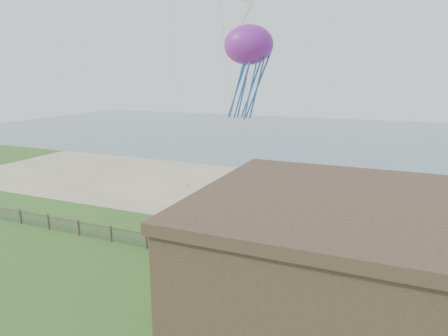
{
  "coord_description": "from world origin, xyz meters",
  "views": [
    {
      "loc": [
        12.06,
        -15.46,
        11.68
      ],
      "look_at": [
        2.0,
        8.0,
        5.77
      ],
      "focal_mm": 32.0,
      "sensor_mm": 36.0,
      "label": 1
    }
  ],
  "objects": [
    {
      "name": "ground",
      "position": [
        0.0,
        0.0,
        0.0
      ],
      "size": [
        160.0,
        160.0,
        0.0
      ],
      "primitive_type": "plane",
      "color": "#3A6221",
      "rests_on": "ground"
    },
    {
      "name": "sand_beach",
      "position": [
        0.0,
        22.0,
        0.0
      ],
      "size": [
        72.0,
        20.0,
        0.02
      ],
      "primitive_type": "cube",
      "color": "tan",
      "rests_on": "ground"
    },
    {
      "name": "motel_deck",
      "position": [
        13.0,
        5.0,
        0.25
      ],
      "size": [
        15.0,
        2.0,
        0.5
      ],
      "primitive_type": "cube",
      "color": "brown",
      "rests_on": "ground"
    },
    {
      "name": "picnic_table",
      "position": [
        5.08,
        3.8,
        0.37
      ],
      "size": [
        1.88,
        1.5,
        0.74
      ],
      "primitive_type": null,
      "rotation": [
        0.0,
        0.0,
        -0.11
      ],
      "color": "brown",
      "rests_on": "ground"
    },
    {
      "name": "chainlink_fence",
      "position": [
        0.0,
        6.0,
        0.55
      ],
      "size": [
        36.2,
        0.2,
        1.25
      ],
      "primitive_type": null,
      "color": "brown",
      "rests_on": "ground"
    },
    {
      "name": "kite_green",
      "position": [
        -1.57,
        21.71,
        18.29
      ],
      "size": [
        1.86,
        2.1,
        2.74
      ],
      "primitive_type": null,
      "rotation": [
        0.44,
        0.0,
        0.52
      ],
      "color": "green"
    },
    {
      "name": "octopus_kite",
      "position": [
        0.97,
        15.25,
        12.06
      ],
      "size": [
        4.25,
        3.4,
        7.76
      ],
      "primitive_type": null,
      "rotation": [
        0.0,
        0.0,
        -0.21
      ],
      "color": "#DD2255"
    },
    {
      "name": "ocean",
      "position": [
        0.0,
        66.0,
        0.0
      ],
      "size": [
        160.0,
        68.0,
        0.02
      ],
      "primitive_type": "cube",
      "color": "slate",
      "rests_on": "ground"
    },
    {
      "name": "motel",
      "position": [
        13.0,
        -1.0,
        3.5
      ],
      "size": [
        15.0,
        10.0,
        7.0
      ],
      "primitive_type": "cube",
      "color": "#473125",
      "rests_on": "ground"
    }
  ]
}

